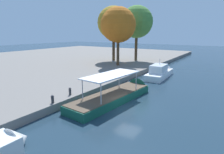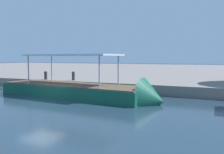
# 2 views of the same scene
# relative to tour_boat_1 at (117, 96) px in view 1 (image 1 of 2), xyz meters

# --- Properties ---
(ground_plane) EXTENTS (220.00, 220.00, 0.00)m
(ground_plane) POSITION_rel_tour_boat_1_xyz_m (-1.90, -2.46, -0.39)
(ground_plane) COLOR #1E3342
(tour_boat_1) EXTENTS (13.11, 4.17, 4.34)m
(tour_boat_1) POSITION_rel_tour_boat_1_xyz_m (0.00, 0.00, 0.00)
(tour_boat_1) COLOR #14513D
(tour_boat_1) RESTS_ON ground_plane
(motor_yacht_2) EXTENTS (9.74, 3.14, 4.24)m
(motor_yacht_2) POSITION_rel_tour_boat_1_xyz_m (14.29, -0.23, 0.19)
(motor_yacht_2) COLOR white
(motor_yacht_2) RESTS_ON ground_plane
(mooring_bollard_0) EXTENTS (0.30, 0.30, 0.84)m
(mooring_bollard_0) POSITION_rel_tour_boat_1_xyz_m (-3.64, 4.03, 0.87)
(mooring_bollard_0) COLOR #2D2D33
(mooring_bollard_0) RESTS_ON dock_promenade
(mooring_bollard_1) EXTENTS (0.31, 0.31, 0.82)m
(mooring_bollard_1) POSITION_rel_tour_boat_1_xyz_m (-6.49, 3.60, 0.86)
(mooring_bollard_1) COLOR #2D2D33
(mooring_bollard_1) RESTS_ON dock_promenade
(tree_0) EXTENTS (7.74, 7.74, 13.19)m
(tree_0) POSITION_rel_tour_boat_1_xyz_m (25.41, 10.07, 9.89)
(tree_0) COLOR #4C3823
(tree_0) RESTS_ON dock_promenade
(tree_1) EXTENTS (7.82, 7.82, 13.04)m
(tree_1) POSITION_rel_tour_boat_1_xyz_m (22.33, 14.57, 9.35)
(tree_1) COLOR #4C3823
(tree_1) RESTS_ON dock_promenade
(tree_2) EXTENTS (7.25, 7.25, 11.99)m
(tree_2) POSITION_rel_tour_boat_1_xyz_m (16.51, 10.02, 8.76)
(tree_2) COLOR #4C3823
(tree_2) RESTS_ON dock_promenade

